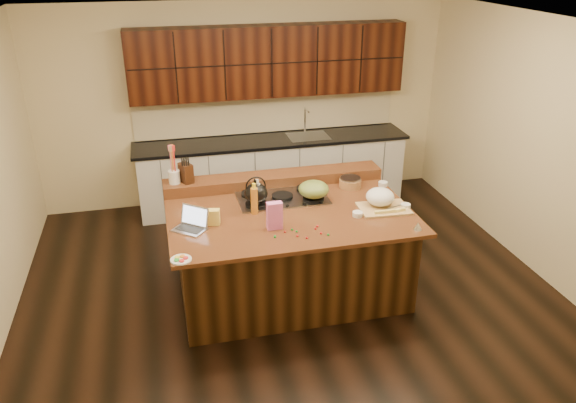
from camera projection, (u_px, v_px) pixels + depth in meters
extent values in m
cube|color=black|center=(289.00, 289.00, 5.96)|extent=(5.50, 5.00, 0.01)
cube|color=silver|center=(289.00, 24.00, 4.82)|extent=(5.50, 5.00, 0.01)
cube|color=beige|center=(245.00, 104.00, 7.60)|extent=(5.50, 0.01, 2.70)
cube|color=beige|center=(394.00, 329.00, 3.18)|extent=(5.50, 0.01, 2.70)
cube|color=beige|center=(540.00, 148.00, 5.98)|extent=(0.01, 5.00, 2.70)
cube|color=black|center=(289.00, 253.00, 5.77)|extent=(2.22, 1.42, 0.88)
cube|color=black|center=(289.00, 213.00, 5.58)|extent=(2.40, 1.60, 0.04)
cube|color=black|center=(274.00, 179.00, 6.16)|extent=(2.40, 0.30, 0.12)
cube|color=gray|center=(282.00, 198.00, 5.83)|extent=(0.92, 0.52, 0.02)
cylinder|color=black|center=(252.00, 194.00, 5.87)|extent=(0.22, 0.22, 0.03)
cylinder|color=black|center=(307.00, 189.00, 6.00)|extent=(0.22, 0.22, 0.03)
cylinder|color=black|center=(256.00, 204.00, 5.65)|extent=(0.22, 0.22, 0.03)
cylinder|color=black|center=(314.00, 198.00, 5.77)|extent=(0.22, 0.22, 0.03)
cylinder|color=black|center=(282.00, 196.00, 5.82)|extent=(0.22, 0.22, 0.03)
cube|color=silver|center=(273.00, 173.00, 7.75)|extent=(3.60, 0.62, 0.90)
cube|color=black|center=(272.00, 140.00, 7.55)|extent=(3.70, 0.66, 0.04)
cube|color=gray|center=(308.00, 137.00, 7.65)|extent=(0.55, 0.42, 0.01)
cylinder|color=gray|center=(305.00, 120.00, 7.73)|extent=(0.02, 0.02, 0.36)
cube|color=black|center=(269.00, 61.00, 7.25)|extent=(3.60, 0.34, 0.90)
cube|color=beige|center=(267.00, 114.00, 7.70)|extent=(3.60, 0.03, 0.50)
ellipsoid|color=black|center=(256.00, 193.00, 5.59)|extent=(0.31, 0.31, 0.21)
ellipsoid|color=olive|center=(314.00, 189.00, 5.73)|extent=(0.34, 0.34, 0.17)
cube|color=#B7B7BC|center=(189.00, 230.00, 5.19)|extent=(0.35, 0.34, 0.01)
cube|color=black|center=(189.00, 229.00, 5.19)|extent=(0.26, 0.25, 0.00)
cube|color=#B7B7BC|center=(195.00, 216.00, 5.23)|extent=(0.26, 0.23, 0.19)
cube|color=silver|center=(194.00, 216.00, 5.23)|extent=(0.23, 0.20, 0.16)
cylinder|color=#BD7421|center=(254.00, 201.00, 5.46)|extent=(0.09, 0.09, 0.27)
cylinder|color=silver|center=(257.00, 196.00, 5.60)|extent=(0.08, 0.08, 0.25)
cube|color=tan|center=(384.00, 209.00, 5.59)|extent=(0.51, 0.38, 0.02)
ellipsoid|color=white|center=(380.00, 197.00, 5.61)|extent=(0.28, 0.28, 0.18)
cube|color=#EDD872|center=(380.00, 212.00, 5.46)|extent=(0.11, 0.03, 0.03)
cube|color=#EDD872|center=(390.00, 211.00, 5.49)|extent=(0.11, 0.03, 0.03)
cube|color=#EDD872|center=(400.00, 210.00, 5.51)|extent=(0.11, 0.03, 0.03)
cylinder|color=gray|center=(395.00, 207.00, 5.59)|extent=(0.19, 0.08, 0.01)
cylinder|color=white|center=(358.00, 214.00, 5.46)|extent=(0.11, 0.11, 0.04)
cylinder|color=white|center=(406.00, 206.00, 5.62)|extent=(0.12, 0.12, 0.04)
cylinder|color=white|center=(383.00, 184.00, 6.14)|extent=(0.13, 0.13, 0.04)
cylinder|color=#996B3F|center=(350.00, 183.00, 6.10)|extent=(0.25, 0.25, 0.09)
cone|color=silver|center=(418.00, 226.00, 5.20)|extent=(0.10, 0.10, 0.07)
cube|color=pink|center=(275.00, 216.00, 5.17)|extent=(0.14, 0.08, 0.26)
cylinder|color=white|center=(181.00, 260.00, 4.70)|extent=(0.23, 0.23, 0.01)
cube|color=#F6D456|center=(214.00, 217.00, 5.28)|extent=(0.12, 0.10, 0.15)
cylinder|color=white|center=(174.00, 177.00, 5.88)|extent=(0.15, 0.15, 0.14)
cube|color=black|center=(186.00, 173.00, 5.89)|extent=(0.16, 0.19, 0.20)
ellipsoid|color=red|center=(317.00, 226.00, 5.25)|extent=(0.02, 0.02, 0.02)
ellipsoid|color=#198C26|center=(275.00, 236.00, 5.07)|extent=(0.02, 0.02, 0.02)
ellipsoid|color=red|center=(307.00, 238.00, 5.04)|extent=(0.02, 0.02, 0.02)
ellipsoid|color=#198C26|center=(275.00, 237.00, 5.06)|extent=(0.02, 0.02, 0.02)
ellipsoid|color=red|center=(316.00, 229.00, 5.21)|extent=(0.02, 0.02, 0.02)
ellipsoid|color=#198C26|center=(297.00, 231.00, 5.16)|extent=(0.02, 0.02, 0.02)
ellipsoid|color=red|center=(297.00, 236.00, 5.08)|extent=(0.02, 0.02, 0.02)
ellipsoid|color=#198C26|center=(328.00, 235.00, 5.10)|extent=(0.02, 0.02, 0.02)
ellipsoid|color=red|center=(285.00, 232.00, 5.15)|extent=(0.02, 0.02, 0.02)
ellipsoid|color=#198C26|center=(292.00, 230.00, 5.19)|extent=(0.02, 0.02, 0.02)
ellipsoid|color=red|center=(321.00, 233.00, 5.12)|extent=(0.02, 0.02, 0.02)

